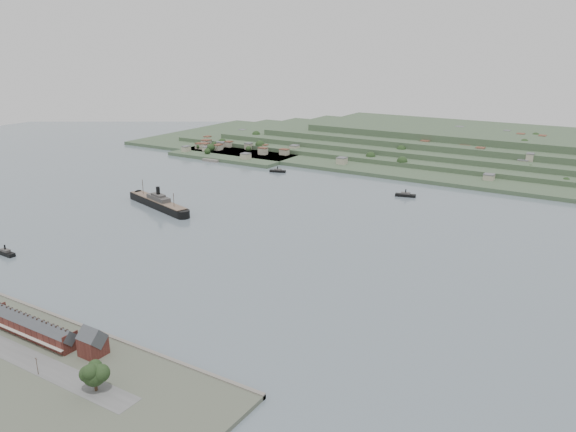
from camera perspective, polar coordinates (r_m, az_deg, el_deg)
The scene contains 10 objects.
ground at distance 401.31m, azimuth -3.53°, elevation -2.65°, with size 1400.00×1400.00×0.00m, color slate.
near_shore at distance 284.37m, azimuth -26.33°, elevation -13.20°, with size 220.00×80.00×2.60m.
terrace_row at distance 297.76m, azimuth -24.49°, elevation -10.26°, with size 55.60×9.80×11.07m.
gabled_building at distance 271.47m, azimuth -19.23°, elevation -12.04°, with size 10.40×10.18×14.09m.
far_peninsula at distance 736.64m, azimuth 16.33°, elevation 6.86°, with size 760.00×309.00×30.00m.
steamship at distance 497.34m, azimuth -13.21°, elevation 1.37°, with size 90.55×35.48×22.24m.
tugboat at distance 420.73m, azimuth -26.75°, elevation -3.34°, with size 16.38×4.92×7.30m.
ferry_west at distance 615.00m, azimuth -1.06°, elevation 4.61°, with size 18.12×10.09×6.55m.
ferry_east at distance 527.99m, azimuth 11.85°, elevation 2.11°, with size 19.33×9.21×6.99m.
fig_tree at distance 245.04m, azimuth -19.10°, elevation -14.92°, with size 11.80×10.22×13.17m.
Camera 1 is at (218.80, -307.31, 136.89)m, focal length 35.00 mm.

